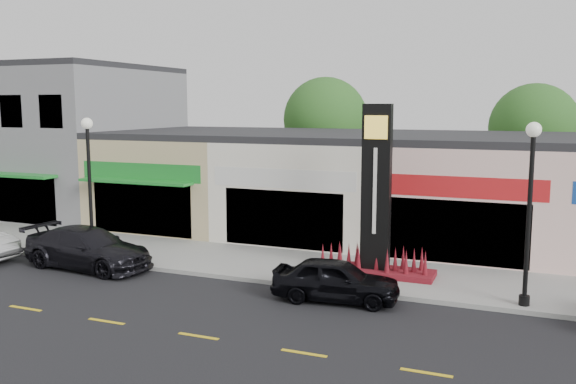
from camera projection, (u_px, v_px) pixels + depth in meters
name	position (u px, v px, depth m)	size (l,w,h in m)	color
ground	(247.00, 303.00, 18.95)	(120.00, 120.00, 0.00)	black
sidewalk	(297.00, 266.00, 22.94)	(52.00, 4.30, 0.15)	gray
curb	(274.00, 282.00, 20.87)	(52.00, 0.20, 0.15)	gray
building_grey_2story	(54.00, 139.00, 35.56)	(12.00, 10.95, 8.30)	slate
shop_beige	(196.00, 176.00, 32.29)	(7.00, 10.85, 4.80)	tan
shop_cream	(321.00, 182.00, 29.71)	(7.00, 10.01, 4.80)	silver
shop_pink_w	(470.00, 189.00, 27.12)	(7.00, 10.01, 4.80)	beige
tree_rear_west	(325.00, 120.00, 37.60)	(5.20, 5.20, 7.83)	#382619
tree_rear_mid	(534.00, 128.00, 33.22)	(4.80, 4.80, 7.29)	#382619
lamp_west_near	(89.00, 173.00, 23.72)	(0.44, 0.44, 5.47)	black
lamp_east_near	(530.00, 196.00, 17.80)	(0.44, 0.44, 5.47)	black
pylon_sign	(376.00, 215.00, 21.38)	(4.20, 1.30, 6.00)	#5A0F1A
car_dark_sedan	(88.00, 248.00, 22.93)	(5.25, 2.13, 1.52)	black
car_black_sedan	(336.00, 280.00, 19.06)	(3.98, 1.60, 1.36)	black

